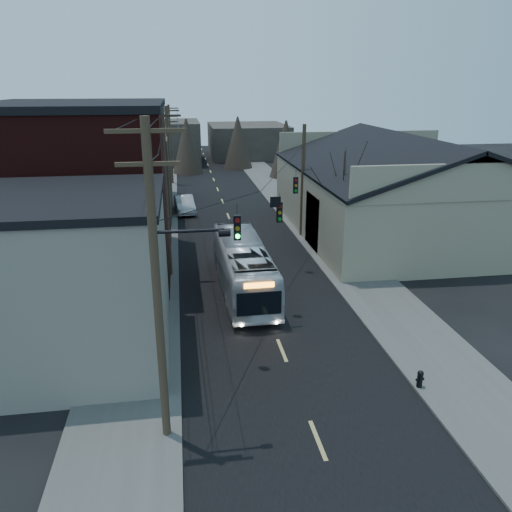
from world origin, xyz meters
The scene contains 15 objects.
ground centered at (0.00, 0.00, 0.00)m, with size 160.00×160.00×0.00m, color black.
road_surface centered at (0.00, 30.00, 0.01)m, with size 9.00×110.00×0.02m, color black.
sidewalk_left centered at (-6.50, 30.00, 0.06)m, with size 4.00×110.00×0.12m, color #474744.
sidewalk_right centered at (6.50, 30.00, 0.06)m, with size 4.00×110.00×0.12m, color #474744.
building_clapboard centered at (-9.00, 9.00, 3.50)m, with size 8.00×8.00×7.00m, color slate.
building_brick centered at (-10.00, 20.00, 5.00)m, with size 10.00×12.00×10.00m, color black.
building_left_far centered at (-9.50, 36.00, 3.50)m, with size 9.00×14.00×7.00m, color #302A26.
warehouse centered at (13.00, 25.00, 2.70)m, with size 16.16×20.60×7.73m.
building_far_left centered at (-6.00, 65.00, 3.00)m, with size 10.00×12.00×6.00m, color #302A26.
building_far_right centered at (7.00, 70.00, 2.50)m, with size 12.00×14.00×5.00m, color #302A26.
bare_tree centered at (6.50, 20.00, 3.60)m, with size 0.40×0.40×7.20m, color black.
utility_lines centered at (-3.11, 24.14, 4.95)m, with size 11.24×45.28×10.50m.
bus centered at (-0.82, 15.06, 1.47)m, with size 2.48×10.59×2.95m, color silver.
parked_car centered at (-3.83, 34.03, 0.76)m, with size 1.61×4.61×1.52m, color #B7B9C0.
fire_hydrant centered at (4.70, 4.26, 0.50)m, with size 0.34×0.24×0.71m.
Camera 1 is at (-4.14, -11.27, 11.35)m, focal length 35.00 mm.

